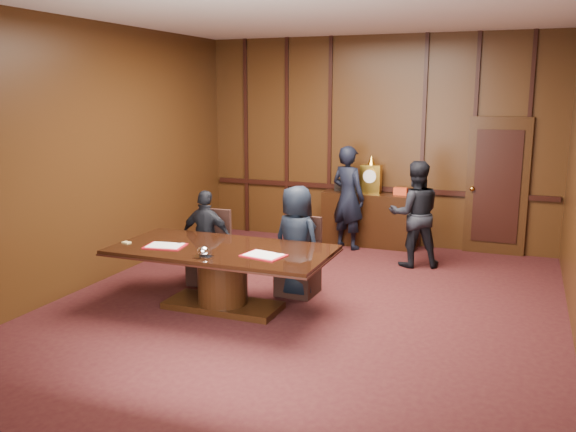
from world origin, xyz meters
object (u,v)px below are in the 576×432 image
(signatory_right, at_px, (297,241))
(signatory_left, at_px, (207,238))
(sideboard, at_px, (370,217))
(conference_table, at_px, (222,268))
(witness_right, at_px, (415,214))
(witness_left, at_px, (348,198))

(signatory_right, bearing_deg, signatory_left, 17.78)
(sideboard, bearing_deg, conference_table, -103.73)
(signatory_right, xyz_separation_m, witness_right, (1.17, 1.90, 0.08))
(conference_table, bearing_deg, witness_right, 56.08)
(conference_table, relative_size, signatory_left, 2.03)
(signatory_left, bearing_deg, witness_right, -143.61)
(sideboard, distance_m, witness_right, 1.38)
(signatory_right, distance_m, witness_right, 2.23)
(signatory_left, xyz_separation_m, signatory_right, (1.30, 0.00, 0.07))
(sideboard, xyz_separation_m, witness_left, (-0.30, -0.32, 0.37))
(sideboard, height_order, witness_left, witness_left)
(witness_right, bearing_deg, signatory_left, 16.86)
(signatory_left, height_order, signatory_right, signatory_right)
(sideboard, height_order, signatory_left, sideboard)
(sideboard, distance_m, witness_left, 0.58)
(signatory_left, bearing_deg, sideboard, -119.47)
(signatory_left, distance_m, signatory_right, 1.30)
(sideboard, relative_size, conference_table, 0.61)
(signatory_right, bearing_deg, sideboard, -77.19)
(signatory_left, bearing_deg, signatory_right, 178.77)
(sideboard, distance_m, signatory_right, 2.91)
(conference_table, relative_size, signatory_right, 1.83)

